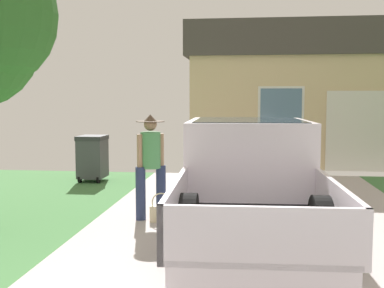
# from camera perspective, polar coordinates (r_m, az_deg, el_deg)

# --- Properties ---
(pickup_truck) EXTENTS (2.17, 5.62, 1.59)m
(pickup_truck) POSITION_cam_1_polar(r_m,az_deg,el_deg) (7.46, 6.79, -3.84)
(pickup_truck) COLOR silver
(pickup_truck) RESTS_ON ground
(person_with_hat) EXTENTS (0.45, 0.45, 1.68)m
(person_with_hat) POSITION_cam_1_polar(r_m,az_deg,el_deg) (7.60, -4.99, -2.06)
(person_with_hat) COLOR navy
(person_with_hat) RESTS_ON ground
(handbag) EXTENTS (0.34, 0.18, 0.46)m
(handbag) POSITION_cam_1_polar(r_m,az_deg,el_deg) (7.53, -3.69, -8.19)
(handbag) COLOR beige
(handbag) RESTS_ON ground
(house_with_garage) EXTENTS (8.83, 5.42, 4.08)m
(house_with_garage) POSITION_cam_1_polar(r_m,az_deg,el_deg) (15.86, 16.38, 5.70)
(house_with_garage) COLOR #CBB084
(house_with_garage) RESTS_ON ground
(wheeled_trash_bin) EXTENTS (0.60, 0.72, 1.07)m
(wheeled_trash_bin) POSITION_cam_1_polar(r_m,az_deg,el_deg) (11.36, -11.88, -1.48)
(wheeled_trash_bin) COLOR #424247
(wheeled_trash_bin) RESTS_ON ground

